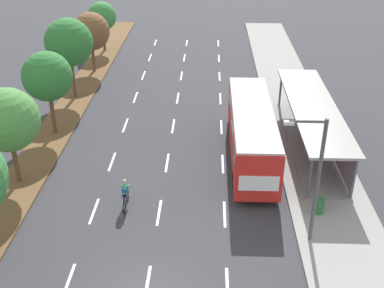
{
  "coord_description": "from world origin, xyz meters",
  "views": [
    {
      "loc": [
        2.54,
        -14.59,
        15.38
      ],
      "look_at": [
        1.55,
        11.68,
        1.2
      ],
      "focal_mm": 44.88,
      "sensor_mm": 36.0,
      "label": 1
    }
  ],
  "objects": [
    {
      "name": "lane_divider_right",
      "position": [
        3.5,
        16.6,
        0.0
      ],
      "size": [
        0.14,
        44.19,
        0.01
      ],
      "color": "white",
      "rests_on": "ground"
    },
    {
      "name": "median_tree_fourth",
      "position": [
        -8.4,
        21.5,
        4.66
      ],
      "size": [
        3.76,
        3.76,
        6.43
      ],
      "color": "brown",
      "rests_on": "median_strip"
    },
    {
      "name": "lane_divider_center",
      "position": [
        0.0,
        16.6,
        0.0
      ],
      "size": [
        0.14,
        44.19,
        0.01
      ],
      "color": "white",
      "rests_on": "ground"
    },
    {
      "name": "sidewalk_right",
      "position": [
        9.25,
        20.0,
        0.07
      ],
      "size": [
        4.5,
        52.0,
        0.15
      ],
      "primitive_type": "cube",
      "color": "gray",
      "rests_on": "ground"
    },
    {
      "name": "median_tree_third",
      "position": [
        -8.2,
        15.15,
        4.23
      ],
      "size": [
        3.35,
        3.35,
        5.79
      ],
      "color": "brown",
      "rests_on": "median_strip"
    },
    {
      "name": "median_tree_second",
      "position": [
        -8.5,
        8.79,
        4.05
      ],
      "size": [
        3.58,
        3.58,
        5.73
      ],
      "color": "brown",
      "rests_on": "median_strip"
    },
    {
      "name": "median_strip",
      "position": [
        -8.3,
        20.0,
        0.06
      ],
      "size": [
        2.6,
        52.0,
        0.12
      ],
      "primitive_type": "cube",
      "color": "brown",
      "rests_on": "ground"
    },
    {
      "name": "trash_bin",
      "position": [
        8.45,
        6.26,
        0.57
      ],
      "size": [
        0.52,
        0.52,
        0.85
      ],
      "primitive_type": "cylinder",
      "color": "#286B38",
      "rests_on": "sidewalk_right"
    },
    {
      "name": "median_tree_fifth",
      "position": [
        -8.2,
        27.86,
        3.82
      ],
      "size": [
        3.42,
        3.42,
        5.42
      ],
      "color": "brown",
      "rests_on": "median_strip"
    },
    {
      "name": "streetlight",
      "position": [
        7.42,
        4.06,
        3.89
      ],
      "size": [
        1.91,
        0.24,
        6.5
      ],
      "color": "#4C4C51",
      "rests_on": "sidewalk_right"
    },
    {
      "name": "bus",
      "position": [
        5.25,
        12.25,
        2.07
      ],
      "size": [
        2.54,
        11.29,
        3.37
      ],
      "color": "red",
      "rests_on": "ground"
    },
    {
      "name": "lane_divider_left",
      "position": [
        -3.5,
        16.6,
        0.0
      ],
      "size": [
        0.14,
        44.19,
        0.01
      ],
      "color": "white",
      "rests_on": "ground"
    },
    {
      "name": "bus_shelter",
      "position": [
        9.53,
        13.83,
        1.86
      ],
      "size": [
        2.9,
        13.55,
        2.86
      ],
      "color": "gray",
      "rests_on": "sidewalk_right"
    },
    {
      "name": "median_tree_farthest",
      "position": [
        -8.49,
        34.22,
        3.64
      ],
      "size": [
        2.92,
        2.92,
        5.0
      ],
      "color": "brown",
      "rests_on": "median_strip"
    },
    {
      "name": "cyclist",
      "position": [
        -1.83,
        6.55,
        0.79
      ],
      "size": [
        0.46,
        1.82,
        1.71
      ],
      "color": "black",
      "rests_on": "ground"
    }
  ]
}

